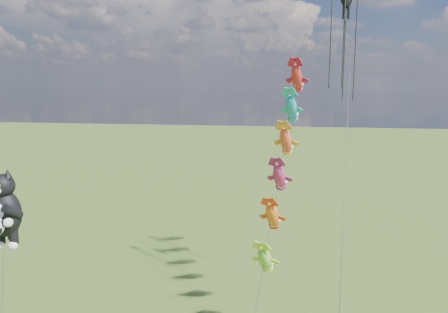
# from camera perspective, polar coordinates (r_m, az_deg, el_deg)

# --- Properties ---
(cat_kite_rig) EXTENTS (2.64, 4.16, 10.26)m
(cat_kite_rig) POSITION_cam_1_polar(r_m,az_deg,el_deg) (31.70, -26.99, -6.26)
(cat_kite_rig) COLOR brown
(cat_kite_rig) RESTS_ON ground
(fish_windsock_rig) EXTENTS (3.12, 15.72, 19.10)m
(fish_windsock_rig) POSITION_cam_1_polar(r_m,az_deg,el_deg) (29.15, 7.64, -0.25)
(fish_windsock_rig) COLOR brown
(fish_windsock_rig) RESTS_ON ground
(parafoil_rig) EXTENTS (2.53, 17.46, 23.72)m
(parafoil_rig) POSITION_cam_1_polar(r_m,az_deg,el_deg) (27.68, 15.70, 18.24)
(parafoil_rig) COLOR brown
(parafoil_rig) RESTS_ON ground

